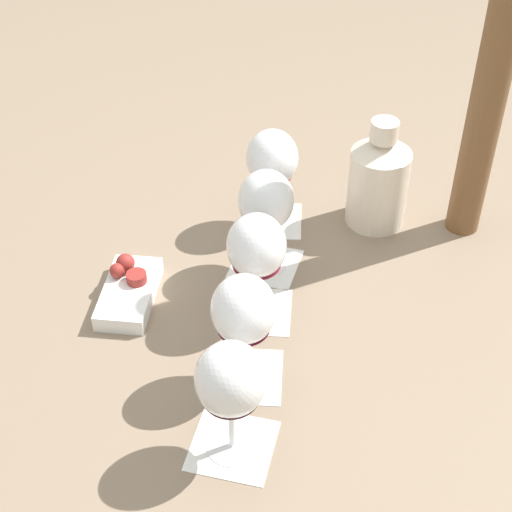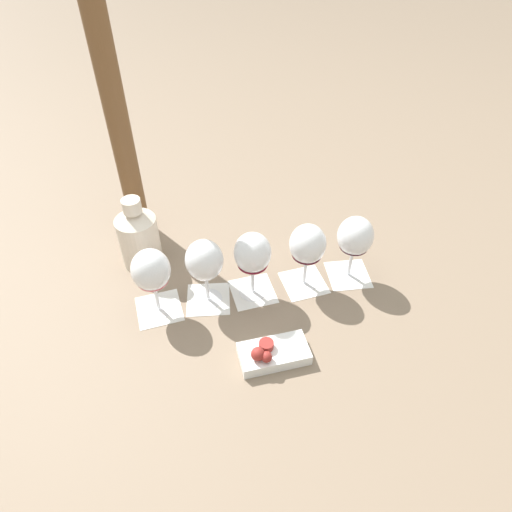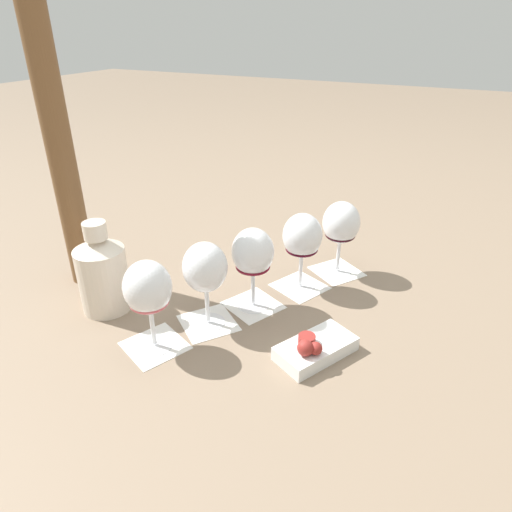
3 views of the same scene
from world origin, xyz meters
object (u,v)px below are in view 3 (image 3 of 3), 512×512
at_px(wine_glass_1, 205,271).
at_px(snack_dish, 315,348).
at_px(wine_glass_3, 302,239).
at_px(wine_glass_4, 341,226).
at_px(wine_glass_0, 148,291).
at_px(wine_glass_2, 251,255).
at_px(umbrella_pole, 58,139).
at_px(ceramic_vase, 102,272).

height_order(wine_glass_1, snack_dish, wine_glass_1).
bearing_deg(wine_glass_3, wine_glass_1, 151.65).
distance_m(wine_glass_1, snack_dish, 0.27).
height_order(wine_glass_3, wine_glass_4, same).
distance_m(wine_glass_3, wine_glass_4, 0.13).
bearing_deg(wine_glass_0, wine_glass_2, -26.41).
distance_m(wine_glass_1, wine_glass_2, 0.12).
bearing_deg(wine_glass_2, umbrella_pole, 100.09).
relative_size(wine_glass_4, snack_dish, 1.07).
distance_m(wine_glass_4, umbrella_pole, 0.68).
relative_size(wine_glass_2, snack_dish, 1.07).
height_order(wine_glass_0, ceramic_vase, ceramic_vase).
distance_m(wine_glass_4, ceramic_vase, 0.57).
height_order(wine_glass_4, ceramic_vase, ceramic_vase).
relative_size(wine_glass_1, snack_dish, 1.07).
relative_size(wine_glass_2, wine_glass_4, 1.00).
relative_size(wine_glass_4, umbrella_pole, 0.27).
bearing_deg(umbrella_pole, ceramic_vase, -117.64).
bearing_deg(wine_glass_2, wine_glass_3, -29.83).
relative_size(wine_glass_2, umbrella_pole, 0.27).
xyz_separation_m(wine_glass_4, snack_dish, (-0.34, -0.06, -0.11)).
relative_size(wine_glass_0, ceramic_vase, 0.90).
bearing_deg(ceramic_vase, wine_glass_3, -52.55).
distance_m(wine_glass_0, wine_glass_3, 0.39).
relative_size(wine_glass_0, wine_glass_4, 1.00).
height_order(wine_glass_4, umbrella_pole, umbrella_pole).
bearing_deg(wine_glass_1, snack_dish, -90.13).
xyz_separation_m(wine_glass_0, wine_glass_1, (0.11, -0.06, -0.00)).
relative_size(wine_glass_1, umbrella_pole, 0.27).
bearing_deg(wine_glass_4, snack_dish, -169.95).
distance_m(wine_glass_2, umbrella_pole, 0.49).
bearing_deg(umbrella_pole, wine_glass_0, -113.42).
bearing_deg(wine_glass_1, wine_glass_4, -28.09).
height_order(wine_glass_0, wine_glass_1, same).
distance_m(wine_glass_1, wine_glass_4, 0.39).
distance_m(wine_glass_2, snack_dish, 0.24).
xyz_separation_m(wine_glass_1, ceramic_vase, (-0.05, 0.24, -0.04)).
height_order(ceramic_vase, umbrella_pole, umbrella_pole).
xyz_separation_m(ceramic_vase, umbrella_pole, (0.07, 0.14, 0.26)).
distance_m(wine_glass_0, snack_dish, 0.34).
distance_m(wine_glass_2, wine_glass_4, 0.27).
bearing_deg(wine_glass_3, ceramic_vase, 127.45).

